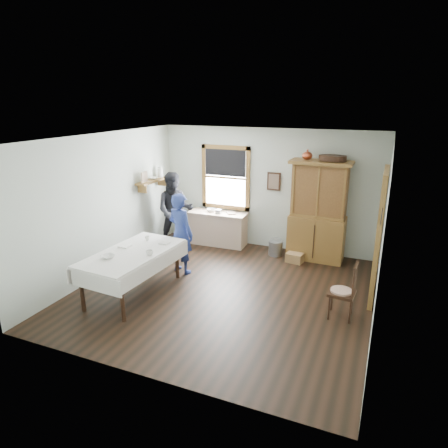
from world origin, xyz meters
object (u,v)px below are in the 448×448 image
at_px(china_hutch, 318,211).
at_px(pail, 276,248).
at_px(wicker_basket, 295,258).
at_px(spindle_chair, 342,290).
at_px(woman_blue, 181,236).
at_px(figure_dark, 175,213).
at_px(work_counter, 218,228).
at_px(dining_table, 133,273).

relative_size(china_hutch, pail, 6.55).
bearing_deg(wicker_basket, spindle_chair, -58.45).
bearing_deg(china_hutch, wicker_basket, -132.97).
relative_size(pail, woman_blue, 0.22).
xyz_separation_m(pail, figure_dark, (-2.27, -0.39, 0.65)).
xyz_separation_m(china_hutch, wicker_basket, (-0.35, -0.37, -0.95)).
distance_m(spindle_chair, pail, 2.72).
bearing_deg(pail, work_counter, 173.88).
distance_m(dining_table, spindle_chair, 3.51).
height_order(work_counter, dining_table, dining_table).
relative_size(woman_blue, figure_dark, 0.92).
distance_m(dining_table, wicker_basket, 3.39).
xyz_separation_m(work_counter, dining_table, (-0.37, -2.86, 0.00)).
relative_size(work_counter, spindle_chair, 1.48).
bearing_deg(china_hutch, woman_blue, -143.17).
bearing_deg(pail, dining_table, -123.80).
bearing_deg(work_counter, dining_table, -99.12).
distance_m(china_hutch, spindle_chair, 2.48).
distance_m(work_counter, dining_table, 2.89).
relative_size(work_counter, pail, 4.21).
distance_m(pail, wicker_basket, 0.54).
height_order(pail, woman_blue, woman_blue).
bearing_deg(work_counter, china_hutch, -2.36).
bearing_deg(figure_dark, china_hutch, -16.85).
distance_m(china_hutch, woman_blue, 2.89).
bearing_deg(figure_dark, wicker_basket, -23.24).
distance_m(work_counter, figure_dark, 1.07).
distance_m(wicker_basket, woman_blue, 2.46).
height_order(spindle_chair, pail, spindle_chair).
xyz_separation_m(dining_table, figure_dark, (-0.46, 2.32, 0.42)).
bearing_deg(wicker_basket, dining_table, -132.90).
relative_size(dining_table, spindle_chair, 2.13).
bearing_deg(spindle_chair, pail, 132.26).
relative_size(spindle_chair, wicker_basket, 2.69).
xyz_separation_m(spindle_chair, pail, (-1.65, 2.14, -0.30)).
relative_size(spindle_chair, figure_dark, 0.57).
height_order(spindle_chair, figure_dark, figure_dark).
bearing_deg(dining_table, woman_blue, 73.88).
xyz_separation_m(spindle_chair, wicker_basket, (-1.17, 1.90, -0.36)).
bearing_deg(pail, china_hutch, 9.14).
height_order(woman_blue, figure_dark, figure_dark).
relative_size(china_hutch, wicker_basket, 6.19).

